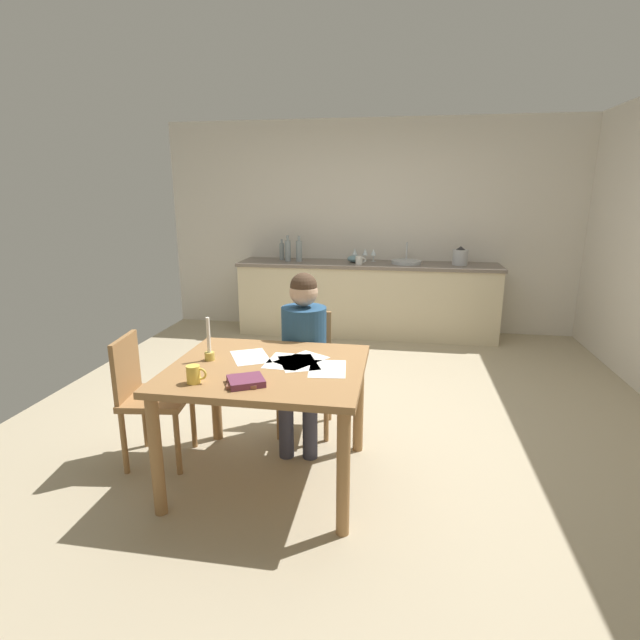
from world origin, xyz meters
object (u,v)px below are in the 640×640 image
(bottle_oil, at_px, (282,251))
(wine_glass_near_sink, at_px, (373,253))
(chair_side_empty, at_px, (148,393))
(chair_at_table, at_px, (306,365))
(book_magazine, at_px, (246,381))
(wine_glass_back_left, at_px, (355,252))
(teacup_on_counter, at_px, (359,260))
(candlestick, at_px, (209,348))
(dining_table, at_px, (267,383))
(book_cookery, at_px, (243,381))
(person_seated, at_px, (303,347))
(wine_glass_by_kettle, at_px, (365,252))
(bottle_wine_red, at_px, (299,251))
(coffee_mug, at_px, (194,374))
(bottle_vinegar, at_px, (288,250))
(stovetop_kettle, at_px, (460,257))
(mixing_bowl, at_px, (355,259))
(sink_unit, at_px, (406,262))

(bottle_oil, xyz_separation_m, wine_glass_near_sink, (1.15, 0.07, -0.00))
(chair_side_empty, bearing_deg, chair_at_table, 35.30)
(book_magazine, bearing_deg, wine_glass_near_sink, 54.92)
(chair_side_empty, relative_size, wine_glass_near_sink, 5.53)
(wine_glass_back_left, height_order, teacup_on_counter, wine_glass_back_left)
(candlestick, xyz_separation_m, wine_glass_back_left, (0.55, 3.42, 0.19))
(dining_table, distance_m, book_cookery, 0.31)
(book_magazine, xyz_separation_m, wine_glass_near_sink, (0.45, 3.76, 0.25))
(person_seated, relative_size, wine_glass_by_kettle, 7.76)
(bottle_wine_red, bearing_deg, chair_at_table, -77.17)
(chair_side_empty, xyz_separation_m, coffee_mug, (0.52, -0.41, 0.32))
(book_magazine, xyz_separation_m, bottle_oil, (-0.71, 3.69, 0.25))
(bottle_vinegar, distance_m, teacup_on_counter, 0.92)
(bottle_oil, xyz_separation_m, wine_glass_back_left, (0.92, 0.07, -0.00))
(book_magazine, height_order, stovetop_kettle, stovetop_kettle)
(bottle_oil, bearing_deg, bottle_vinegar, -43.68)
(person_seated, distance_m, stovetop_kettle, 3.06)
(book_magazine, relative_size, wine_glass_by_kettle, 1.19)
(dining_table, height_order, wine_glass_back_left, wine_glass_back_left)
(chair_at_table, xyz_separation_m, coffee_mug, (-0.40, -1.06, 0.31))
(mixing_bowl, bearing_deg, bottle_wine_red, -176.61)
(chair_at_table, relative_size, book_cookery, 4.56)
(book_cookery, distance_m, bottle_wine_red, 3.61)
(wine_glass_by_kettle, bearing_deg, bottle_vinegar, -170.10)
(bottle_wine_red, relative_size, wine_glass_near_sink, 2.05)
(mixing_bowl, bearing_deg, bottle_oil, 176.44)
(mixing_bowl, bearing_deg, teacup_on_counter, -68.10)
(chair_at_table, relative_size, wine_glass_near_sink, 5.65)
(coffee_mug, relative_size, bottle_oil, 0.43)
(wine_glass_back_left, bearing_deg, bottle_vinegar, -168.57)
(chair_side_empty, xyz_separation_m, bottle_vinegar, (0.19, 3.21, 0.56))
(book_cookery, relative_size, sink_unit, 0.53)
(stovetop_kettle, distance_m, wine_glass_by_kettle, 1.14)
(chair_at_table, xyz_separation_m, wine_glass_by_kettle, (0.22, 2.73, 0.52))
(dining_table, bearing_deg, teacup_on_counter, 85.24)
(candlestick, xyz_separation_m, teacup_on_counter, (0.63, 3.12, 0.13))
(candlestick, bearing_deg, mixing_bowl, 80.29)
(bottle_oil, bearing_deg, stovetop_kettle, -2.12)
(wine_glass_by_kettle, distance_m, wine_glass_back_left, 0.13)
(person_seated, xyz_separation_m, bottle_oil, (-0.84, 2.81, 0.33))
(person_seated, xyz_separation_m, coffee_mug, (-0.41, -0.91, 0.11))
(coffee_mug, height_order, bottle_wine_red, bottle_wine_red)
(dining_table, relative_size, coffee_mug, 10.18)
(dining_table, bearing_deg, coffee_mug, -134.04)
(bottle_vinegar, bearing_deg, chair_side_empty, -93.40)
(dining_table, height_order, coffee_mug, coffee_mug)
(chair_side_empty, bearing_deg, bottle_wine_red, 84.06)
(person_seated, xyz_separation_m, bottle_wine_red, (-0.59, 2.71, 0.35))
(bottle_oil, relative_size, stovetop_kettle, 1.19)
(stovetop_kettle, height_order, wine_glass_near_sink, stovetop_kettle)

